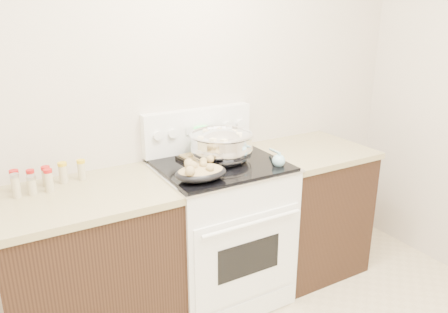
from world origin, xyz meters
TOP-DOWN VIEW (x-y plane):
  - room_shell at (0.00, 0.00)m, footprint 4.10×3.60m
  - counter_left at (-0.48, 1.43)m, footprint 0.93×0.67m
  - counter_right at (1.08, 1.43)m, footprint 0.73×0.67m
  - kitchen_range at (0.35, 1.42)m, footprint 0.78×0.73m
  - mixing_bowl at (0.38, 1.45)m, footprint 0.49×0.49m
  - roasting_pan at (0.12, 1.23)m, footprint 0.31×0.23m
  - baking_sheet at (0.33, 1.52)m, footprint 0.37×0.28m
  - wooden_spoon at (0.18, 1.44)m, footprint 0.11×0.25m
  - blue_ladle at (0.64, 1.22)m, footprint 0.14×0.26m
  - spice_jars at (-0.64, 1.59)m, footprint 0.39×0.14m

SIDE VIEW (x-z plane):
  - counter_left at x=-0.48m, z-range 0.00..0.92m
  - counter_right at x=1.08m, z-range 0.00..0.92m
  - kitchen_range at x=0.35m, z-range -0.12..1.10m
  - wooden_spoon at x=0.18m, z-range 0.93..0.98m
  - baking_sheet at x=0.33m, z-range 0.93..0.99m
  - blue_ladle at x=0.64m, z-range 0.93..1.03m
  - spice_jars at x=-0.64m, z-range 0.92..1.04m
  - roasting_pan at x=0.12m, z-range 0.94..1.05m
  - mixing_bowl at x=0.38m, z-range 0.92..1.15m
  - room_shell at x=0.00m, z-range 0.33..3.08m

